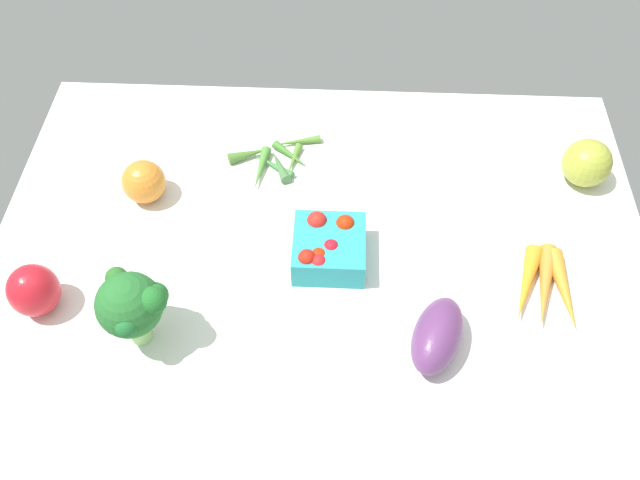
{
  "coord_description": "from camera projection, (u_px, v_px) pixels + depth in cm",
  "views": [
    {
      "loc": [
        -2.83,
        63.61,
        86.97
      ],
      "look_at": [
        0.0,
        0.0,
        4.0
      ],
      "focal_mm": 37.78,
      "sensor_mm": 36.0,
      "label": 1
    }
  ],
  "objects": [
    {
      "name": "eggplant",
      "position": [
        437.0,
        335.0,
        0.93
      ],
      "size": [
        10.36,
        13.9,
        6.58
      ],
      "primitive_type": "ellipsoid",
      "rotation": [
        0.0,
        0.0,
        4.37
      ],
      "color": "#64366B",
      "rests_on": "tablecloth"
    },
    {
      "name": "berry_basket",
      "position": [
        328.0,
        247.0,
        1.03
      ],
      "size": [
        10.96,
        10.96,
        6.34
      ],
      "color": "teal",
      "rests_on": "tablecloth"
    },
    {
      "name": "okra_pile",
      "position": [
        274.0,
        159.0,
        1.17
      ],
      "size": [
        16.21,
        13.56,
        1.99
      ],
      "color": "#598732",
      "rests_on": "tablecloth"
    },
    {
      "name": "bell_pepper_red",
      "position": [
        34.0,
        290.0,
        0.96
      ],
      "size": [
        8.17,
        8.17,
        8.27
      ],
      "primitive_type": "ellipsoid",
      "rotation": [
        0.0,
        0.0,
        1.69
      ],
      "color": "red",
      "rests_on": "tablecloth"
    },
    {
      "name": "carrot_bunch",
      "position": [
        546.0,
        287.0,
        1.0
      ],
      "size": [
        10.85,
        14.73,
        2.91
      ],
      "color": "orange",
      "rests_on": "tablecloth"
    },
    {
      "name": "broccoli_head",
      "position": [
        133.0,
        305.0,
        0.9
      ],
      "size": [
        10.05,
        9.72,
        13.04
      ],
      "color": "#98D17B",
      "rests_on": "tablecloth"
    },
    {
      "name": "heirloom_tomato_orange",
      "position": [
        144.0,
        182.0,
        1.1
      ],
      "size": [
        7.16,
        7.16,
        7.16
      ],
      "primitive_type": "sphere",
      "color": "orange",
      "rests_on": "tablecloth"
    },
    {
      "name": "tablecloth",
      "position": [
        320.0,
        251.0,
        1.07
      ],
      "size": [
        104.0,
        76.0,
        2.0
      ],
      "primitive_type": "cube",
      "color": "white",
      "rests_on": "ground"
    },
    {
      "name": "heirloom_tomato_green",
      "position": [
        587.0,
        163.0,
        1.12
      ],
      "size": [
        8.11,
        8.11,
        8.11
      ],
      "primitive_type": "sphere",
      "color": "#A0A938",
      "rests_on": "tablecloth"
    }
  ]
}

